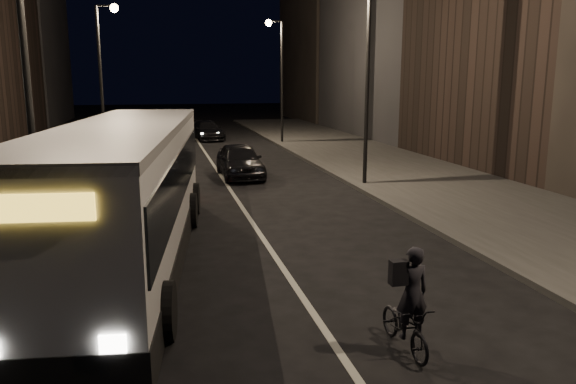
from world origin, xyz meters
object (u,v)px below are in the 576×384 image
streetlight_right_mid (362,56)px  car_near (240,160)px  streetlight_left_far (105,61)px  city_bus (126,188)px  car_mid (144,142)px  cyclist_on_bicycle (407,316)px  car_far (207,131)px  streetlight_left_near (36,38)px  streetlight_right_far (278,65)px

streetlight_right_mid → car_near: (-4.51, 3.45, -4.59)m
streetlight_left_far → city_bus: 18.36m
streetlight_left_far → car_mid: (1.73, 2.80, -4.66)m
cyclist_on_bicycle → city_bus: bearing=126.2°
city_bus → car_mid: 20.77m
streetlight_left_far → car_mid: size_ratio=1.92×
car_near → cyclist_on_bicycle: bearing=-90.1°
streetlight_right_mid → car_mid: bearing=124.9°
car_mid → car_far: car_mid is taller
streetlight_left_near → car_near: bearing=61.7°
cyclist_on_bicycle → car_near: cyclist_on_bicycle is taller
car_mid → streetlight_right_far: bearing=-163.0°
streetlight_right_far → streetlight_left_near: size_ratio=1.00×
streetlight_right_mid → car_far: streetlight_right_mid is taller
streetlight_right_far → streetlight_left_near: bearing=-114.0°
car_mid → streetlight_left_far: bearing=55.5°
car_near → car_far: (-0.03, 16.32, -0.10)m
streetlight_left_near → streetlight_left_far: bearing=90.0°
cyclist_on_bicycle → car_near: 17.29m
streetlight_right_far → cyclist_on_bicycle: bearing=-98.1°
streetlight_right_mid → streetlight_left_far: 14.62m
streetlight_right_mid → car_far: size_ratio=1.75×
car_near → car_mid: car_near is taller
streetlight_right_mid → city_bus: 12.45m
streetlight_right_mid → city_bus: streetlight_right_mid is taller
streetlight_left_near → car_far: 28.82m
streetlight_left_near → streetlight_left_far: size_ratio=1.00×
streetlight_right_mid → car_far: (-4.53, 19.77, -4.69)m
cyclist_on_bicycle → streetlight_left_far: bearing=102.8°
car_far → streetlight_left_near: bearing=-109.7°
streetlight_right_far → streetlight_left_far: same height
cyclist_on_bicycle → car_far: size_ratio=0.40×
streetlight_left_far → city_bus: (1.73, -17.94, -3.50)m
streetlight_left_far → city_bus: bearing=-84.5°
streetlight_right_far → streetlight_left_near: same height
cyclist_on_bicycle → streetlight_right_far: bearing=79.6°
car_far → streetlight_right_mid: bearing=-84.3°
streetlight_right_mid → car_mid: streetlight_right_mid is taller
city_bus → car_near: (4.43, 11.39, -1.09)m
streetlight_left_near → car_near: streetlight_left_near is taller
streetlight_left_far → car_near: 10.09m
streetlight_left_near → car_far: size_ratio=1.75×
streetlight_right_mid → city_bus: size_ratio=0.63×
city_bus → streetlight_left_far: bearing=102.4°
car_near → car_far: car_near is taller
cyclist_on_bicycle → streetlight_right_mid: bearing=70.7°
city_bus → cyclist_on_bicycle: (4.70, -5.90, -1.24)m
city_bus → car_near: size_ratio=2.84×
car_near → car_mid: size_ratio=1.07×
streetlight_left_far → streetlight_right_mid: bearing=-43.2°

